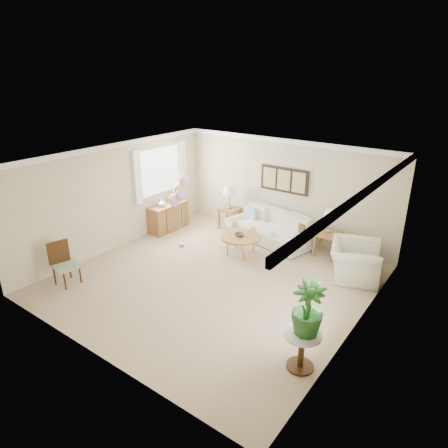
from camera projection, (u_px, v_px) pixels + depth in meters
name	position (u px, v px, depth m)	size (l,w,h in m)	color
ground_plane	(214.00, 280.00, 8.56)	(6.00, 6.00, 0.00)	tan
room_shell	(212.00, 206.00, 8.09)	(6.04, 6.04, 2.60)	beige
wall_art_triptych	(284.00, 180.00, 10.21)	(1.35, 0.06, 0.65)	black
sofa	(273.00, 230.00, 10.28)	(2.43, 1.27, 0.83)	beige
end_table_left	(229.00, 211.00, 11.10)	(0.55, 0.50, 0.60)	olive
end_table_right	(328.00, 236.00, 9.45)	(0.57, 0.52, 0.62)	olive
lamp_left	(230.00, 191.00, 10.87)	(0.37, 0.37, 0.66)	gray
lamp_right	(330.00, 215.00, 9.26)	(0.32, 0.32, 0.56)	gray
coffee_table	(241.00, 237.00, 9.55)	(0.97, 0.97, 0.49)	#A67A42
decor_bowl	(239.00, 235.00, 9.52)	(0.23, 0.23, 0.06)	#312C26
armchair	(355.00, 261.00, 8.55)	(1.16, 1.01, 0.75)	beige
side_table	(302.00, 342.00, 5.90)	(0.57, 0.57, 0.62)	silver
potted_plant	(308.00, 309.00, 5.69)	(0.47, 0.47, 0.84)	#1D521D
accent_chair	(64.00, 262.00, 8.26)	(0.55, 0.55, 0.93)	gray
credenza	(168.00, 217.00, 11.07)	(0.46, 1.20, 0.74)	olive
vase_white	(162.00, 203.00, 10.71)	(0.20, 0.20, 0.21)	white
vase_sage	(176.00, 198.00, 11.12)	(0.19, 0.19, 0.20)	#A9B397
balloon_cluster	(179.00, 192.00, 9.60)	(0.52, 0.39, 1.88)	gray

